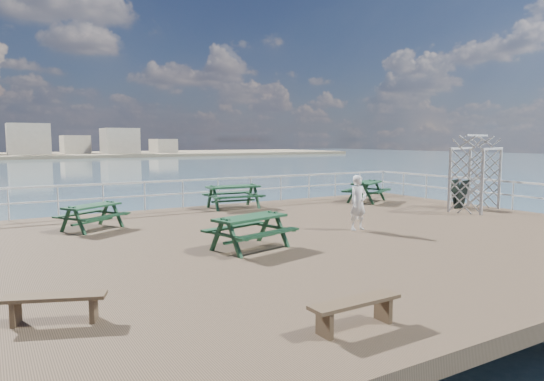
{
  "coord_description": "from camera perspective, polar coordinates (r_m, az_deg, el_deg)",
  "views": [
    {
      "loc": [
        -7.94,
        -10.79,
        2.61
      ],
      "look_at": [
        -0.63,
        1.55,
        1.1
      ],
      "focal_mm": 32.0,
      "sensor_mm": 36.0,
      "label": 1
    }
  ],
  "objects": [
    {
      "name": "flat_bench_near",
      "position": [
        7.73,
        -24.2,
        -11.88
      ],
      "size": [
        1.43,
        0.83,
        0.41
      ],
      "rotation": [
        0.0,
        0.0,
        -0.38
      ],
      "color": "brown",
      "rests_on": "ground"
    },
    {
      "name": "picnic_table_c",
      "position": [
        20.82,
        11.08,
        0.37
      ],
      "size": [
        2.48,
        2.35,
        0.95
      ],
      "rotation": [
        0.0,
        0.0,
        0.54
      ],
      "color": "#163E23",
      "rests_on": "ground"
    },
    {
      "name": "trellis_arbor",
      "position": [
        19.38,
        22.81,
        1.49
      ],
      "size": [
        2.51,
        1.86,
        2.8
      ],
      "rotation": [
        0.0,
        0.0,
        0.33
      ],
      "color": "silver",
      "rests_on": "ground"
    },
    {
      "name": "railing",
      "position": [
        15.6,
        -0.13,
        -0.38
      ],
      "size": [
        17.77,
        13.76,
        1.1
      ],
      "color": "silver",
      "rests_on": "ground"
    },
    {
      "name": "sandwich_board",
      "position": [
        19.84,
        21.18,
        -0.41
      ],
      "size": [
        0.76,
        0.63,
        1.09
      ],
      "rotation": [
        0.0,
        0.0,
        0.21
      ],
      "color": "black",
      "rests_on": "ground"
    },
    {
      "name": "ground",
      "position": [
        13.68,
        5.63,
        -5.66
      ],
      "size": [
        18.0,
        14.0,
        0.3
      ],
      "primitive_type": "cube",
      "color": "brown",
      "rests_on": "ground"
    },
    {
      "name": "picnic_table_d",
      "position": [
        11.6,
        -2.57,
        -4.1
      ],
      "size": [
        2.16,
        1.9,
        0.9
      ],
      "rotation": [
        0.0,
        0.0,
        0.25
      ],
      "color": "#163E23",
      "rests_on": "ground"
    },
    {
      "name": "sea_backdrop",
      "position": [
        146.33,
        -22.66,
        4.32
      ],
      "size": [
        300.0,
        300.0,
        9.2
      ],
      "color": "#415F6D",
      "rests_on": "ground"
    },
    {
      "name": "picnic_table_b",
      "position": [
        18.57,
        -4.58,
        -0.16
      ],
      "size": [
        2.1,
        1.74,
        0.97
      ],
      "rotation": [
        0.0,
        0.0,
        -0.07
      ],
      "color": "#163E23",
      "rests_on": "ground"
    },
    {
      "name": "person",
      "position": [
        14.21,
        10.1,
        -1.42
      ],
      "size": [
        0.59,
        0.39,
        1.59
      ],
      "primitive_type": "imported",
      "rotation": [
        0.0,
        0.0,
        0.02
      ],
      "color": "white",
      "rests_on": "ground"
    },
    {
      "name": "picnic_table_a",
      "position": [
        15.05,
        -20.4,
        -2.34
      ],
      "size": [
        2.14,
        2.04,
        0.82
      ],
      "rotation": [
        0.0,
        0.0,
        0.55
      ],
      "color": "#163E23",
      "rests_on": "ground"
    },
    {
      "name": "flat_bench_far",
      "position": [
        6.97,
        9.76,
        -13.36
      ],
      "size": [
        1.44,
        0.38,
        0.41
      ],
      "rotation": [
        0.0,
        0.0,
        0.03
      ],
      "color": "brown",
      "rests_on": "ground"
    }
  ]
}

